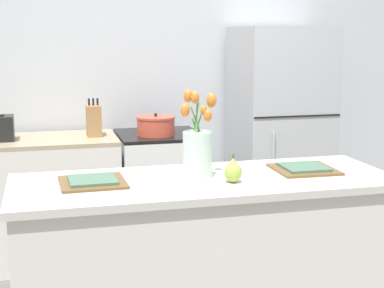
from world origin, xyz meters
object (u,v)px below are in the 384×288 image
at_px(flower_vase, 198,148).
at_px(cooking_pot, 156,126).
at_px(plate_setting_right, 304,168).
at_px(stove_range, 160,193).
at_px(knife_block, 94,121).
at_px(plate_setting_left, 93,181).
at_px(pear_figurine, 233,171).
at_px(refrigerator, 279,136).

height_order(flower_vase, cooking_pot, flower_vase).
relative_size(flower_vase, plate_setting_right, 1.37).
height_order(stove_range, knife_block, knife_block).
distance_m(stove_range, cooking_pot, 0.52).
distance_m(plate_setting_left, plate_setting_right, 1.04).
bearing_deg(stove_range, pear_figurine, -89.89).
relative_size(refrigerator, plate_setting_right, 5.55).
height_order(plate_setting_left, knife_block, knife_block).
distance_m(stove_range, pear_figurine, 1.79).
bearing_deg(knife_block, pear_figurine, -74.36).
bearing_deg(refrigerator, plate_setting_right, -108.73).
bearing_deg(pear_figurine, knife_block, 105.64).
xyz_separation_m(stove_range, knife_block, (-0.47, 0.00, 0.56)).
relative_size(pear_figurine, cooking_pot, 0.47).
distance_m(plate_setting_right, knife_block, 1.80).
bearing_deg(stove_range, cooking_pot, -121.83).
relative_size(flower_vase, plate_setting_left, 1.37).
relative_size(pear_figurine, knife_block, 0.49).
height_order(flower_vase, plate_setting_right, flower_vase).
relative_size(stove_range, plate_setting_right, 2.99).
bearing_deg(refrigerator, cooking_pot, -176.55).
xyz_separation_m(pear_figurine, knife_block, (-0.48, 1.70, 0.01)).
relative_size(flower_vase, pear_figurine, 3.13).
bearing_deg(plate_setting_left, knife_block, 84.60).
relative_size(refrigerator, flower_vase, 4.06).
relative_size(refrigerator, plate_setting_left, 5.55).
distance_m(stove_range, flower_vase, 1.69).
bearing_deg(cooking_pot, pear_figurine, -88.62).
bearing_deg(pear_figurine, flower_vase, 133.19).
bearing_deg(flower_vase, knife_block, 102.48).
xyz_separation_m(refrigerator, pear_figurine, (-0.95, -1.70, 0.17)).
bearing_deg(refrigerator, pear_figurine, -119.11).
bearing_deg(plate_setting_right, refrigerator, 71.27).
height_order(stove_range, pear_figurine, pear_figurine).
distance_m(plate_setting_left, knife_block, 1.57).
bearing_deg(knife_block, plate_setting_right, -60.22).
relative_size(plate_setting_left, cooking_pot, 1.07).
relative_size(flower_vase, knife_block, 1.52).
bearing_deg(flower_vase, cooking_pot, 86.53).
bearing_deg(stove_range, refrigerator, 0.04).
bearing_deg(plate_setting_right, plate_setting_left, 180.00).
height_order(flower_vase, knife_block, flower_vase).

